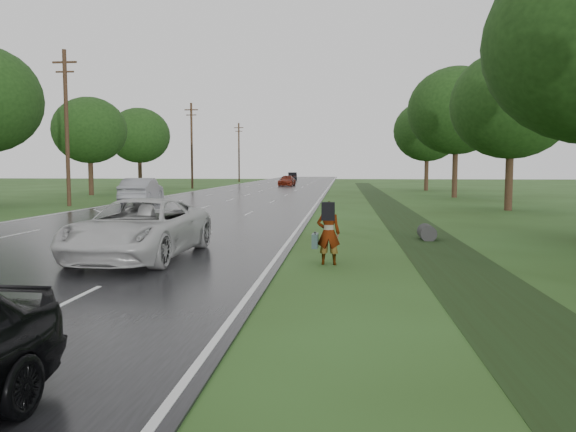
{
  "coord_description": "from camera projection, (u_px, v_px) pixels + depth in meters",
  "views": [
    {
      "loc": [
        8.57,
        -9.88,
        2.54
      ],
      "look_at": [
        7.18,
        4.2,
        1.3
      ],
      "focal_mm": 35.0,
      "sensor_mm": 36.0,
      "label": 1
    }
  ],
  "objects": [
    {
      "name": "road",
      "position": [
        256.0,
        193.0,
        55.46
      ],
      "size": [
        14.0,
        180.0,
        0.04
      ],
      "primitive_type": "cube",
      "color": "black",
      "rests_on": "ground"
    },
    {
      "name": "edge_stripe_east",
      "position": [
        325.0,
        193.0,
        54.8
      ],
      "size": [
        0.12,
        180.0,
        0.01
      ],
      "primitive_type": "cube",
      "color": "silver",
      "rests_on": "road"
    },
    {
      "name": "edge_stripe_west",
      "position": [
        190.0,
        192.0,
        56.12
      ],
      "size": [
        0.12,
        180.0,
        0.01
      ],
      "primitive_type": "cube",
      "color": "silver",
      "rests_on": "road"
    },
    {
      "name": "center_line",
      "position": [
        256.0,
        192.0,
        55.46
      ],
      "size": [
        0.12,
        180.0,
        0.01
      ],
      "primitive_type": "cube",
      "color": "silver",
      "rests_on": "road"
    },
    {
      "name": "drainage_ditch",
      "position": [
        401.0,
        217.0,
        28.27
      ],
      "size": [
        2.2,
        120.0,
        0.56
      ],
      "color": "black",
      "rests_on": "ground"
    },
    {
      "name": "utility_pole_mid",
      "position": [
        67.0,
        126.0,
        36.08
      ],
      "size": [
        1.6,
        0.26,
        10.0
      ],
      "color": "#362316",
      "rests_on": "ground"
    },
    {
      "name": "utility_pole_far",
      "position": [
        192.0,
        144.0,
        65.83
      ],
      "size": [
        1.6,
        0.26,
        10.0
      ],
      "color": "#362316",
      "rests_on": "ground"
    },
    {
      "name": "utility_pole_distant",
      "position": [
        239.0,
        151.0,
        95.57
      ],
      "size": [
        1.6,
        0.26,
        10.0
      ],
      "color": "#362316",
      "rests_on": "ground"
    },
    {
      "name": "tree_east_c",
      "position": [
        512.0,
        104.0,
        32.33
      ],
      "size": [
        7.0,
        7.0,
        9.29
      ],
      "color": "#362316",
      "rests_on": "ground"
    },
    {
      "name": "tree_east_d",
      "position": [
        456.0,
        111.0,
        46.16
      ],
      "size": [
        8.0,
        8.0,
        10.76
      ],
      "color": "#362316",
      "rests_on": "ground"
    },
    {
      "name": "tree_east_f",
      "position": [
        427.0,
        131.0,
        60.14
      ],
      "size": [
        7.2,
        7.2,
        9.62
      ],
      "color": "#362316",
      "rests_on": "ground"
    },
    {
      "name": "tree_west_d",
      "position": [
        89.0,
        130.0,
        50.4
      ],
      "size": [
        6.6,
        6.6,
        8.8
      ],
      "color": "#362316",
      "rests_on": "ground"
    },
    {
      "name": "tree_west_f",
      "position": [
        139.0,
        136.0,
        64.31
      ],
      "size": [
        7.0,
        7.0,
        9.29
      ],
      "color": "#362316",
      "rests_on": "ground"
    },
    {
      "name": "pedestrian",
      "position": [
        328.0,
        232.0,
        14.55
      ],
      "size": [
        0.74,
        0.68,
        1.66
      ],
      "rotation": [
        0.0,
        0.0,
        3.12
      ],
      "color": "#A5998C",
      "rests_on": "ground"
    },
    {
      "name": "white_pickup",
      "position": [
        140.0,
        228.0,
        15.44
      ],
      "size": [
        2.87,
        5.91,
        1.62
      ],
      "primitive_type": "imported",
      "rotation": [
        0.0,
        0.0,
        -0.03
      ],
      "color": "#B8B8B8",
      "rests_on": "road"
    },
    {
      "name": "silver_sedan",
      "position": [
        142.0,
        191.0,
        38.03
      ],
      "size": [
        2.42,
        5.51,
        1.76
      ],
      "primitive_type": "imported",
      "rotation": [
        0.0,
        0.0,
        3.25
      ],
      "color": "gray",
      "rests_on": "road"
    },
    {
      "name": "far_car_red",
      "position": [
        287.0,
        181.0,
        74.64
      ],
      "size": [
        2.17,
        4.75,
        1.35
      ],
      "primitive_type": "imported",
      "rotation": [
        0.0,
        0.0,
        -0.06
      ],
      "color": "maroon",
      "rests_on": "road"
    },
    {
      "name": "far_car_dark",
      "position": [
        292.0,
        176.0,
        105.5
      ],
      "size": [
        2.13,
        4.72,
        1.5
      ],
      "primitive_type": "imported",
      "rotation": [
        0.0,
        0.0,
        3.26
      ],
      "color": "black",
      "rests_on": "road"
    }
  ]
}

